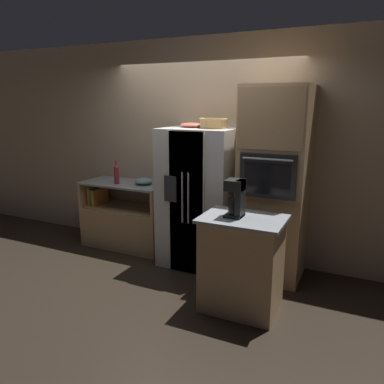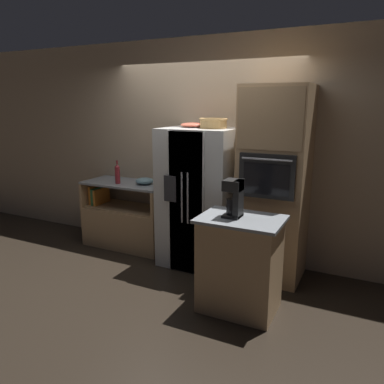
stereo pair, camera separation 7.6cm
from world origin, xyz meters
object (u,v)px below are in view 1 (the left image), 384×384
Objects in this scene: refrigerator at (199,198)px; coffee_maker at (237,197)px; bottle_tall at (116,174)px; wall_oven at (274,184)px; wicker_basket at (213,123)px; mixing_bowl at (144,181)px; fruit_bowl at (193,125)px.

refrigerator reaches higher than coffee_maker.
bottle_tall is 2.14m from coffee_maker.
wall_oven is 2.12m from bottle_tall.
wicker_basket is 1.31m from mixing_bowl.
refrigerator is 0.94m from wall_oven.
refrigerator is at bearing -36.96° from fruit_bowl.
wall_oven is 1.22m from fruit_bowl.
wicker_basket is at bearing 124.60° from coffee_maker.
wall_oven is 8.94× the size of mixing_bowl.
refrigerator is 0.87m from mixing_bowl.
fruit_bowl is (-0.29, 0.07, -0.03)m from wicker_basket.
wicker_basket reaches higher than mixing_bowl.
coffee_maker is (1.63, -0.94, 0.17)m from mixing_bowl.
wicker_basket is 1.05× the size of bottle_tall.
wicker_basket reaches higher than coffee_maker.
fruit_bowl is at bearing 133.49° from coffee_maker.
coffee_maker reaches higher than bottle_tall.
refrigerator is 5.12× the size of wicker_basket.
fruit_bowl is at bearing 0.13° from mixing_bowl.
refrigerator is at bearing -177.32° from wall_oven.
wall_oven is at bearing -1.63° from mixing_bowl.
refrigerator is at bearing -6.18° from mixing_bowl.
wall_oven is 6.89× the size of bottle_tall.
fruit_bowl reaches higher than coffee_maker.
coffee_maker is at bearing -29.96° from mixing_bowl.
bottle_tall is at bearing -173.18° from fruit_bowl.
refrigerator is 5.37× the size of bottle_tall.
wicker_basket is 1.36× the size of mixing_bowl.
bottle_tall is at bearing -159.86° from mixing_bowl.
bottle_tall is (-1.08, -0.13, -0.67)m from fruit_bowl.
wicker_basket is (-0.74, -0.02, 0.67)m from wall_oven.
bottle_tall is (-1.38, -0.06, -0.71)m from wicker_basket.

